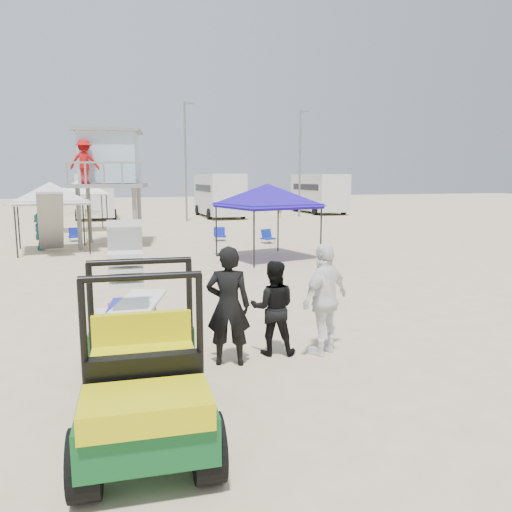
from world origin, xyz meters
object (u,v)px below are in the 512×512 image
object	(u,v)px
surf_trailer	(130,317)
man_left	(228,306)
utility_cart	(142,363)
canopy_blue	(267,188)
lifeguard_tower	(106,162)

from	to	relation	value
surf_trailer	man_left	size ratio (longest dim) A/B	1.26
utility_cart	canopy_blue	distance (m)	13.31
man_left	canopy_blue	xyz separation A→B (m)	(4.02, 9.94, 1.66)
man_left	lifeguard_tower	size ratio (longest dim) A/B	0.39
utility_cart	man_left	bearing A→B (deg)	53.22
surf_trailer	lifeguard_tower	size ratio (longest dim) A/B	0.50
man_left	lifeguard_tower	xyz separation A→B (m)	(-1.52, 15.45, 2.71)
utility_cart	surf_trailer	xyz separation A→B (m)	(0.01, 2.34, -0.10)
man_left	canopy_blue	world-z (taller)	canopy_blue
lifeguard_tower	canopy_blue	xyz separation A→B (m)	(5.54, -5.51, -1.04)
utility_cart	canopy_blue	bearing A→B (deg)	65.16
lifeguard_tower	utility_cart	bearing A→B (deg)	-90.00
canopy_blue	surf_trailer	bearing A→B (deg)	-119.88
utility_cart	man_left	xyz separation A→B (m)	(1.52, 2.04, 0.03)
surf_trailer	lifeguard_tower	distance (m)	15.42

